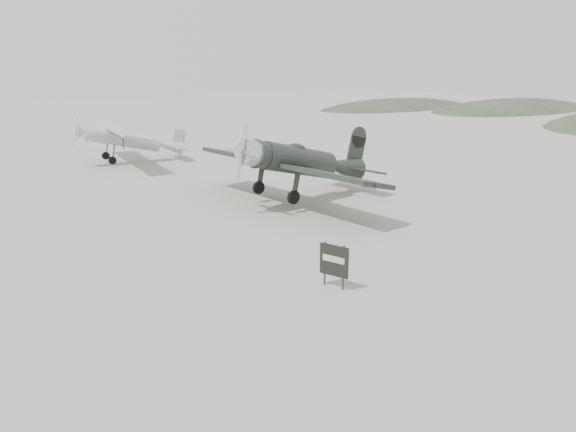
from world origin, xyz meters
The scene contains 6 objects.
ground centered at (0.00, 0.00, 0.00)m, with size 160.00×160.00×0.00m, color gray.
hill_east_north centered at (60.00, 28.00, 0.00)m, with size 36.00×18.00×6.00m, color #2F3929.
hill_northeast centered at (50.00, 40.00, 0.00)m, with size 32.00×16.00×5.20m, color #2F3929.
lowwing_monoplane centered at (5.06, 6.84, 1.96)m, with size 8.22×11.44×3.70m.
highwing_monoplane centered at (2.53, 21.96, 1.80)m, with size 7.28×10.21×2.88m.
sign_board centered at (-1.07, -2.00, 0.85)m, with size 0.34×0.97×1.43m.
Camera 1 is at (-12.14, -13.75, 6.87)m, focal length 35.00 mm.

